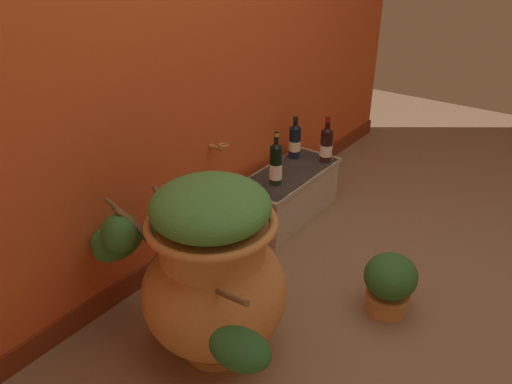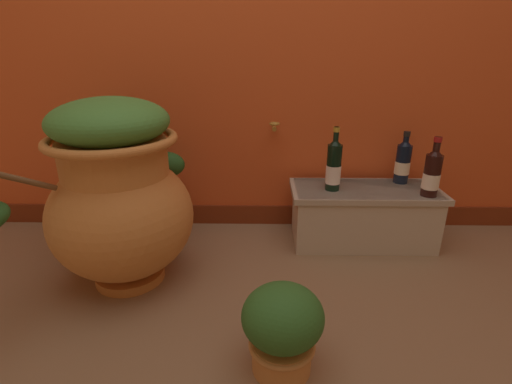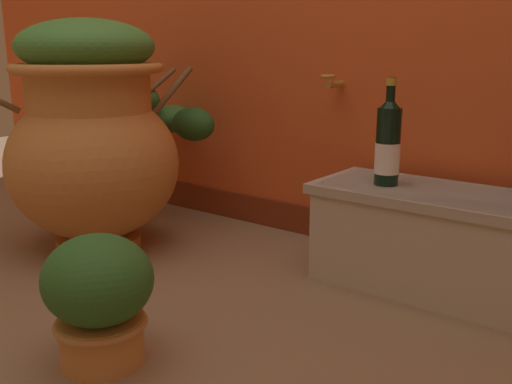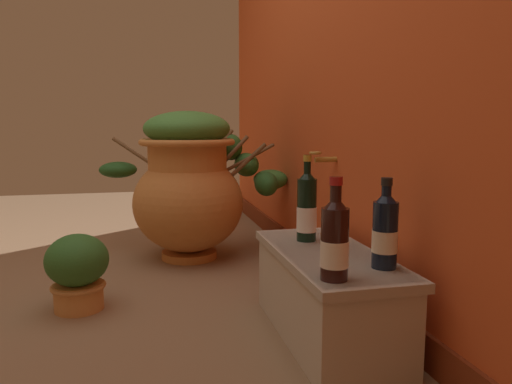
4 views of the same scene
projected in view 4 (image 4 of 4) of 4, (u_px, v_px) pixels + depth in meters
ground_plane at (84, 306)px, 2.03m from camera, size 7.00×7.00×0.00m
terracotta_urn at (191, 185)px, 2.72m from camera, size 0.70×1.10×0.82m
stone_ledge at (327, 291)px, 1.72m from camera, size 0.78×0.33×0.31m
wine_bottle_left at (335, 238)px, 1.38m from camera, size 0.08×0.08×0.30m
wine_bottle_middle at (385, 229)px, 1.50m from camera, size 0.08×0.08×0.28m
wine_bottle_right at (307, 207)px, 1.85m from camera, size 0.08×0.08×0.33m
potted_shrub at (77, 269)px, 1.98m from camera, size 0.26×0.25×0.31m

